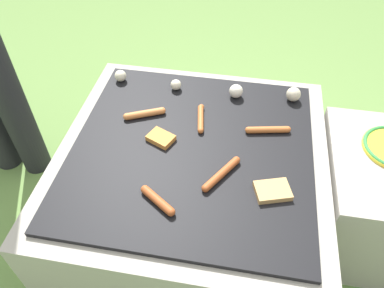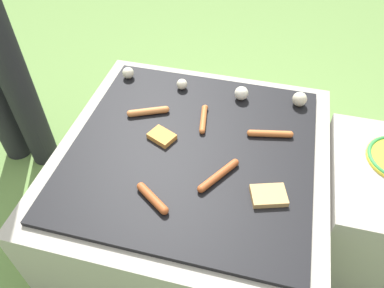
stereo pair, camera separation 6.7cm
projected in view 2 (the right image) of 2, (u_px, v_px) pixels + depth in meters
ground_plane at (192, 217)px, 1.65m from camera, size 14.00×14.00×0.00m
grill at (192, 187)px, 1.49m from camera, size 0.96×0.96×0.45m
side_ledge at (377, 211)px, 1.41m from camera, size 0.43×0.51×0.45m
sausage_front_center at (152, 198)px, 1.16m from camera, size 0.13×0.10×0.03m
sausage_back_right at (270, 134)px, 1.36m from camera, size 0.17×0.05×0.02m
sausage_back_left at (203, 119)px, 1.42m from camera, size 0.04×0.15×0.02m
sausage_front_left at (219, 175)px, 1.23m from camera, size 0.11×0.16×0.03m
sausage_back_center at (148, 111)px, 1.45m from camera, size 0.15×0.08×0.03m
bread_slice_right at (162, 136)px, 1.36m from camera, size 0.11×0.10×0.02m
bread_slice_center at (269, 195)px, 1.17m from camera, size 0.13×0.11×0.02m
mushroom_row at (226, 89)px, 1.52m from camera, size 0.78×0.08×0.06m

